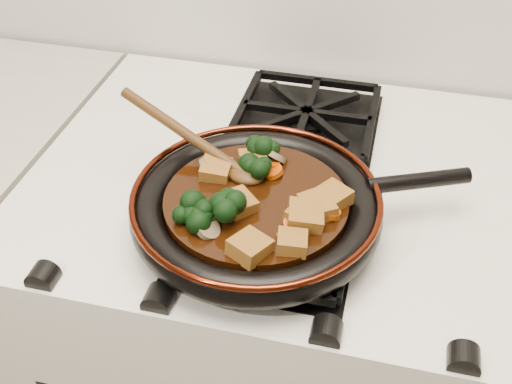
# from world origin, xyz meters

# --- Properties ---
(stove) EXTENTS (0.76, 0.60, 0.90)m
(stove) POSITION_xyz_m (0.00, 1.69, 0.45)
(stove) COLOR white
(stove) RESTS_ON ground
(burner_grate_front) EXTENTS (0.23, 0.23, 0.03)m
(burner_grate_front) POSITION_xyz_m (0.00, 1.55, 0.91)
(burner_grate_front) COLOR black
(burner_grate_front) RESTS_ON stove
(burner_grate_back) EXTENTS (0.23, 0.23, 0.03)m
(burner_grate_back) POSITION_xyz_m (0.00, 1.83, 0.91)
(burner_grate_back) COLOR black
(burner_grate_back) RESTS_ON stove
(skillet) EXTENTS (0.43, 0.33, 0.05)m
(skillet) POSITION_xyz_m (-0.02, 1.56, 0.94)
(skillet) COLOR black
(skillet) RESTS_ON burner_grate_front
(braising_sauce) EXTENTS (0.24, 0.24, 0.02)m
(braising_sauce) POSITION_xyz_m (-0.02, 1.56, 0.95)
(braising_sauce) COLOR black
(braising_sauce) RESTS_ON skillet
(tofu_cube_0) EXTENTS (0.05, 0.05, 0.03)m
(tofu_cube_0) POSITION_xyz_m (0.05, 1.53, 0.97)
(tofu_cube_0) COLOR brown
(tofu_cube_0) RESTS_ON braising_sauce
(tofu_cube_1) EXTENTS (0.06, 0.06, 0.03)m
(tofu_cube_1) POSITION_xyz_m (-0.00, 1.46, 0.97)
(tofu_cube_1) COLOR brown
(tofu_cube_1) RESTS_ON braising_sauce
(tofu_cube_2) EXTENTS (0.05, 0.05, 0.03)m
(tofu_cube_2) POSITION_xyz_m (-0.03, 1.53, 0.97)
(tofu_cube_2) COLOR brown
(tofu_cube_2) RESTS_ON braising_sauce
(tofu_cube_3) EXTENTS (0.04, 0.04, 0.02)m
(tofu_cube_3) POSITION_xyz_m (0.04, 1.48, 0.97)
(tofu_cube_3) COLOR brown
(tofu_cube_3) RESTS_ON braising_sauce
(tofu_cube_4) EXTENTS (0.05, 0.05, 0.02)m
(tofu_cube_4) POSITION_xyz_m (-0.04, 1.63, 0.97)
(tofu_cube_4) COLOR brown
(tofu_cube_4) RESTS_ON braising_sauce
(tofu_cube_5) EXTENTS (0.05, 0.05, 0.03)m
(tofu_cube_5) POSITION_xyz_m (0.06, 1.55, 0.97)
(tofu_cube_5) COLOR brown
(tofu_cube_5) RESTS_ON braising_sauce
(tofu_cube_6) EXTENTS (0.05, 0.05, 0.03)m
(tofu_cube_6) POSITION_xyz_m (0.06, 1.55, 0.97)
(tofu_cube_6) COLOR brown
(tofu_cube_6) RESTS_ON braising_sauce
(tofu_cube_7) EXTENTS (0.04, 0.04, 0.03)m
(tofu_cube_7) POSITION_xyz_m (-0.08, 1.59, 0.97)
(tofu_cube_7) COLOR brown
(tofu_cube_7) RESTS_ON braising_sauce
(tofu_cube_8) EXTENTS (0.05, 0.05, 0.03)m
(tofu_cube_8) POSITION_xyz_m (0.05, 1.53, 0.97)
(tofu_cube_8) COLOR brown
(tofu_cube_8) RESTS_ON braising_sauce
(tofu_cube_9) EXTENTS (0.05, 0.05, 0.02)m
(tofu_cube_9) POSITION_xyz_m (0.08, 1.57, 0.97)
(tofu_cube_9) COLOR brown
(tofu_cube_9) RESTS_ON braising_sauce
(broccoli_floret_0) EXTENTS (0.07, 0.07, 0.07)m
(broccoli_floret_0) POSITION_xyz_m (-0.04, 1.51, 0.97)
(broccoli_floret_0) COLOR black
(broccoli_floret_0) RESTS_ON braising_sauce
(broccoli_floret_1) EXTENTS (0.07, 0.07, 0.07)m
(broccoli_floret_1) POSITION_xyz_m (-0.08, 1.50, 0.97)
(broccoli_floret_1) COLOR black
(broccoli_floret_1) RESTS_ON braising_sauce
(broccoli_floret_2) EXTENTS (0.08, 0.09, 0.07)m
(broccoli_floret_2) POSITION_xyz_m (-0.06, 1.49, 0.97)
(broccoli_floret_2) COLOR black
(broccoli_floret_2) RESTS_ON braising_sauce
(broccoli_floret_3) EXTENTS (0.08, 0.08, 0.06)m
(broccoli_floret_3) POSITION_xyz_m (-0.05, 1.52, 0.97)
(broccoli_floret_3) COLOR black
(broccoli_floret_3) RESTS_ON braising_sauce
(broccoli_floret_4) EXTENTS (0.07, 0.07, 0.07)m
(broccoli_floret_4) POSITION_xyz_m (-0.03, 1.65, 0.97)
(broccoli_floret_4) COLOR black
(broccoli_floret_4) RESTS_ON braising_sauce
(broccoli_floret_5) EXTENTS (0.09, 0.09, 0.06)m
(broccoli_floret_5) POSITION_xyz_m (-0.03, 1.60, 0.97)
(broccoli_floret_5) COLOR black
(broccoli_floret_5) RESTS_ON braising_sauce
(carrot_coin_0) EXTENTS (0.03, 0.03, 0.02)m
(carrot_coin_0) POSITION_xyz_m (0.04, 1.52, 0.96)
(carrot_coin_0) COLOR #B23F04
(carrot_coin_0) RESTS_ON braising_sauce
(carrot_coin_1) EXTENTS (0.03, 0.03, 0.02)m
(carrot_coin_1) POSITION_xyz_m (-0.02, 1.62, 0.96)
(carrot_coin_1) COLOR #B23F04
(carrot_coin_1) RESTS_ON braising_sauce
(carrot_coin_2) EXTENTS (0.03, 0.03, 0.02)m
(carrot_coin_2) POSITION_xyz_m (0.08, 1.55, 0.96)
(carrot_coin_2) COLOR #B23F04
(carrot_coin_2) RESTS_ON braising_sauce
(carrot_coin_3) EXTENTS (0.03, 0.03, 0.02)m
(carrot_coin_3) POSITION_xyz_m (-0.01, 1.61, 0.96)
(carrot_coin_3) COLOR #B23F04
(carrot_coin_3) RESTS_ON braising_sauce
(carrot_coin_4) EXTENTS (0.03, 0.03, 0.02)m
(carrot_coin_4) POSITION_xyz_m (0.04, 1.49, 0.96)
(carrot_coin_4) COLOR #B23F04
(carrot_coin_4) RESTS_ON braising_sauce
(mushroom_slice_0) EXTENTS (0.04, 0.04, 0.03)m
(mushroom_slice_0) POSITION_xyz_m (-0.01, 1.64, 0.97)
(mushroom_slice_0) COLOR brown
(mushroom_slice_0) RESTS_ON braising_sauce
(mushroom_slice_1) EXTENTS (0.03, 0.04, 0.02)m
(mushroom_slice_1) POSITION_xyz_m (-0.06, 1.48, 0.97)
(mushroom_slice_1) COLOR brown
(mushroom_slice_1) RESTS_ON braising_sauce
(mushroom_slice_2) EXTENTS (0.04, 0.04, 0.03)m
(mushroom_slice_2) POSITION_xyz_m (-0.09, 1.60, 0.97)
(mushroom_slice_2) COLOR brown
(mushroom_slice_2) RESTS_ON braising_sauce
(wooden_spoon) EXTENTS (0.14, 0.07, 0.21)m
(wooden_spoon) POSITION_xyz_m (-0.09, 1.62, 0.98)
(wooden_spoon) COLOR #45290E
(wooden_spoon) RESTS_ON braising_sauce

